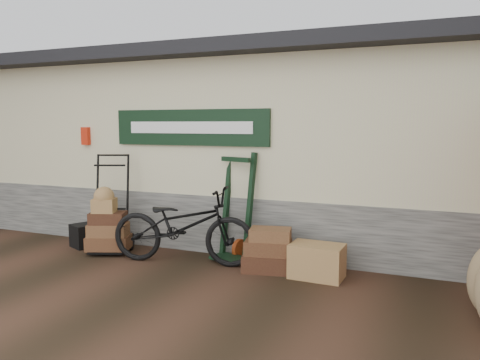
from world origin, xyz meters
name	(u,v)px	position (x,y,z in m)	size (l,w,h in m)	color
ground	(177,271)	(0.00, 0.00, 0.00)	(80.00, 80.00, 0.00)	black
station_building	(249,145)	(-0.01, 2.74, 1.61)	(14.40, 4.10, 3.20)	#4C4C47
porter_trolley	(111,202)	(-1.49, 0.53, 0.78)	(0.78, 0.58, 1.56)	black
green_barrow	(236,207)	(0.52, 0.84, 0.80)	(0.57, 0.49, 1.59)	black
suitcase_stack	(268,249)	(1.15, 0.49, 0.30)	(0.68, 0.43, 0.60)	#3A1B12
wicker_hamper	(317,261)	(1.83, 0.47, 0.22)	(0.68, 0.45, 0.45)	olive
black_trunk	(83,236)	(-2.06, 0.53, 0.19)	(0.37, 0.32, 0.37)	black
bicycle	(183,221)	(-0.10, 0.36, 0.62)	(2.12, 0.74, 1.23)	black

